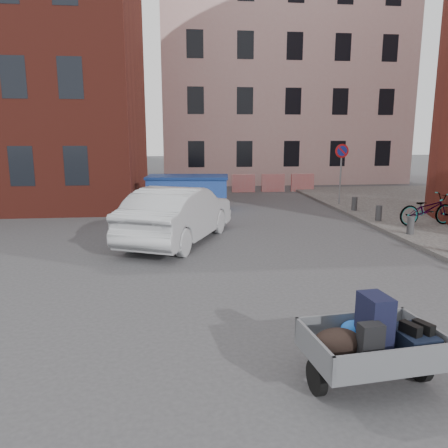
{
  "coord_description": "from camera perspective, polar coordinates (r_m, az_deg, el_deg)",
  "views": [
    {
      "loc": [
        -1.18,
        -9.18,
        3.13
      ],
      "look_at": [
        -0.12,
        0.77,
        1.1
      ],
      "focal_mm": 35.0,
      "sensor_mm": 36.0,
      "label": 1
    }
  ],
  "objects": [
    {
      "name": "trailer",
      "position": [
        5.92,
        18.64,
        -14.43
      ],
      "size": [
        1.71,
        1.88,
        1.2
      ],
      "rotation": [
        0.0,
        0.0,
        0.11
      ],
      "color": "black",
      "rests_on": "ground"
    },
    {
      "name": "silver_car",
      "position": [
        13.06,
        -5.93,
        1.29
      ],
      "size": [
        3.63,
        5.35,
        1.67
      ],
      "primitive_type": "imported",
      "rotation": [
        0.0,
        0.0,
        2.73
      ],
      "color": "#A7AAAF",
      "rests_on": "ground"
    },
    {
      "name": "building_brick",
      "position": [
        23.83,
        -26.83,
        19.66
      ],
      "size": [
        12.0,
        10.0,
        14.0
      ],
      "primitive_type": "cube",
      "color": "#591E16",
      "rests_on": "ground"
    },
    {
      "name": "dumpster",
      "position": [
        18.92,
        -4.74,
        4.15
      ],
      "size": [
        3.62,
        2.15,
        1.45
      ],
      "rotation": [
        0.0,
        0.0,
        -0.11
      ],
      "color": "navy",
      "rests_on": "ground"
    },
    {
      "name": "building_pink",
      "position": [
        32.22,
        7.2,
        18.3
      ],
      "size": [
        16.0,
        8.0,
        14.0
      ],
      "primitive_type": "cube",
      "color": "#D0A4A0",
      "rests_on": "ground"
    },
    {
      "name": "no_parking_sign",
      "position": [
        20.02,
        15.08,
        7.9
      ],
      "size": [
        0.6,
        0.09,
        2.65
      ],
      "color": "gray",
      "rests_on": "sidewalk"
    },
    {
      "name": "bicycle",
      "position": [
        16.42,
        24.99,
        1.76
      ],
      "size": [
        2.14,
        0.96,
        1.09
      ],
      "primitive_type": "imported",
      "rotation": [
        0.0,
        0.0,
        1.69
      ],
      "color": "black",
      "rests_on": "sidewalk"
    },
    {
      "name": "bollards",
      "position": [
        14.74,
        23.19,
        -0.16
      ],
      "size": [
        0.22,
        9.02,
        0.55
      ],
      "color": "#3A3A3D",
      "rests_on": "sidewalk"
    },
    {
      "name": "ground",
      "position": [
        9.77,
        1.17,
        -7.22
      ],
      "size": [
        120.0,
        120.0,
        0.0
      ],
      "primitive_type": "plane",
      "color": "#38383A",
      "rests_on": "ground"
    },
    {
      "name": "barriers",
      "position": [
        24.91,
        6.45,
        5.35
      ],
      "size": [
        4.7,
        0.18,
        1.0
      ],
      "color": "red",
      "rests_on": "ground"
    }
  ]
}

